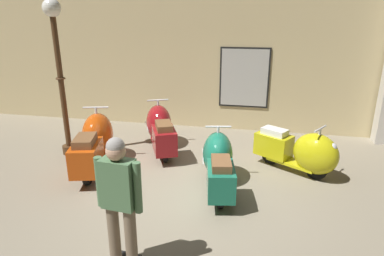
# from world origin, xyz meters

# --- Properties ---
(ground_plane) EXTENTS (60.00, 60.00, 0.00)m
(ground_plane) POSITION_xyz_m (0.00, 0.00, 0.00)
(ground_plane) COLOR gray
(showroom_back_wall) EXTENTS (18.00, 0.63, 4.00)m
(showroom_back_wall) POSITION_xyz_m (0.14, 3.63, 2.00)
(showroom_back_wall) COLOR #CCB784
(showroom_back_wall) RESTS_ON ground
(scooter_0) EXTENTS (0.97, 1.89, 1.11)m
(scooter_0) POSITION_xyz_m (-1.90, 0.78, 0.51)
(scooter_0) COLOR black
(scooter_0) RESTS_ON ground
(scooter_1) EXTENTS (1.13, 1.76, 1.04)m
(scooter_1) POSITION_xyz_m (-0.93, 1.86, 0.48)
(scooter_1) COLOR black
(scooter_1) RESTS_ON ground
(scooter_2) EXTENTS (0.76, 1.69, 1.00)m
(scooter_2) POSITION_xyz_m (0.52, 0.44, 0.46)
(scooter_2) COLOR black
(scooter_2) RESTS_ON ground
(scooter_3) EXTENTS (1.58, 1.22, 0.97)m
(scooter_3) POSITION_xyz_m (1.94, 1.23, 0.44)
(scooter_3) COLOR black
(scooter_3) RESTS_ON ground
(lamppost) EXTENTS (0.34, 0.34, 3.09)m
(lamppost) POSITION_xyz_m (-2.76, 1.24, 1.91)
(lamppost) COLOR #472D19
(lamppost) RESTS_ON ground
(visitor_0) EXTENTS (0.54, 0.28, 1.61)m
(visitor_0) POSITION_xyz_m (-0.31, -1.70, 0.93)
(visitor_0) COLOR black
(visitor_0) RESTS_ON ground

